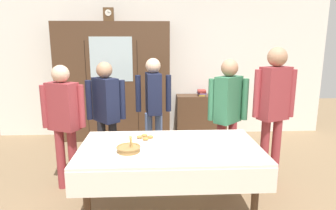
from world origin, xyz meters
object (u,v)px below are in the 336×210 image
(spoon_center, at_px, (217,135))
(person_behind_table_right, at_px, (64,116))
(tea_cup_far_right, at_px, (245,152))
(pastry_plate, at_px, (145,138))
(book_stack, at_px, (202,93))
(person_behind_table_left, at_px, (153,101))
(bread_basket, at_px, (129,148))
(person_by_cabinet, at_px, (228,109))
(bookshelf_low, at_px, (201,116))
(spoon_front_edge, at_px, (181,148))
(person_beside_shelf, at_px, (274,103))
(mantel_clock, at_px, (109,15))
(person_near_right_end, at_px, (106,109))
(tea_cup_mid_right, at_px, (122,139))
(spoon_back_edge, at_px, (232,136))
(wall_cabinet, at_px, (114,82))
(tea_cup_center, at_px, (191,138))
(dining_table, at_px, (170,155))

(spoon_center, relative_size, person_behind_table_right, 0.08)
(tea_cup_far_right, bearing_deg, person_behind_table_right, 156.02)
(tea_cup_far_right, xyz_separation_m, pastry_plate, (-0.98, 0.48, -0.01))
(book_stack, distance_m, person_behind_table_left, 1.60)
(book_stack, distance_m, bread_basket, 3.00)
(book_stack, relative_size, person_by_cabinet, 0.14)
(bookshelf_low, height_order, spoon_front_edge, bookshelf_low)
(spoon_center, relative_size, person_beside_shelf, 0.07)
(mantel_clock, height_order, tea_cup_far_right, mantel_clock)
(person_by_cabinet, height_order, person_near_right_end, person_by_cabinet)
(tea_cup_far_right, distance_m, bread_basket, 1.14)
(book_stack, distance_m, tea_cup_mid_right, 2.77)
(bookshelf_low, xyz_separation_m, spoon_front_edge, (-0.65, -2.69, 0.36))
(spoon_center, relative_size, person_by_cabinet, 0.07)
(book_stack, xyz_separation_m, spoon_back_edge, (-0.02, -2.31, -0.10))
(tea_cup_mid_right, xyz_separation_m, spoon_back_edge, (1.25, 0.14, -0.02))
(tea_cup_far_right, bearing_deg, tea_cup_mid_right, 161.02)
(bookshelf_low, height_order, person_near_right_end, person_near_right_end)
(spoon_back_edge, bearing_deg, wall_cabinet, 125.84)
(tea_cup_mid_right, bearing_deg, bread_basket, -72.70)
(spoon_center, relative_size, person_behind_table_left, 0.07)
(bookshelf_low, relative_size, spoon_back_edge, 8.05)
(mantel_clock, distance_m, tea_cup_center, 3.06)
(dining_table, distance_m, tea_cup_mid_right, 0.56)
(tea_cup_far_right, bearing_deg, pastry_plate, 153.71)
(person_beside_shelf, bearing_deg, spoon_front_edge, -151.20)
(tea_cup_center, distance_m, spoon_front_edge, 0.30)
(tea_cup_mid_right, distance_m, person_behind_table_right, 0.89)
(bread_basket, bearing_deg, person_near_right_end, 109.25)
(tea_cup_mid_right, xyz_separation_m, person_by_cabinet, (1.30, 0.60, 0.19))
(person_behind_table_right, bearing_deg, bread_basket, -41.93)
(spoon_front_edge, xyz_separation_m, spoon_center, (0.46, 0.43, 0.00))
(tea_cup_center, bearing_deg, spoon_back_edge, 13.70)
(dining_table, relative_size, pastry_plate, 6.70)
(dining_table, relative_size, person_beside_shelf, 1.06)
(bookshelf_low, distance_m, spoon_front_edge, 2.79)
(tea_cup_center, height_order, pastry_plate, tea_cup_center)
(tea_cup_mid_right, distance_m, bread_basket, 0.31)
(wall_cabinet, xyz_separation_m, person_by_cabinet, (1.69, -1.81, -0.10))
(book_stack, bearing_deg, wall_cabinet, -178.25)
(dining_table, height_order, spoon_front_edge, spoon_front_edge)
(spoon_front_edge, bearing_deg, wall_cabinet, 110.88)
(spoon_center, bearing_deg, person_near_right_end, 156.04)
(person_behind_table_right, bearing_deg, tea_cup_center, -15.92)
(spoon_front_edge, distance_m, person_behind_table_left, 1.44)
(book_stack, distance_m, person_near_right_end, 2.28)
(tea_cup_center, relative_size, person_near_right_end, 0.08)
(person_behind_table_left, bearing_deg, spoon_back_edge, -48.37)
(dining_table, xyz_separation_m, bread_basket, (-0.42, -0.12, 0.13))
(person_by_cabinet, bearing_deg, mantel_clock, 133.86)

